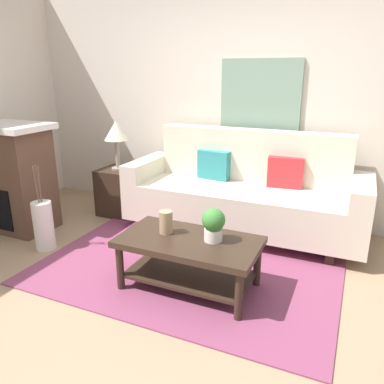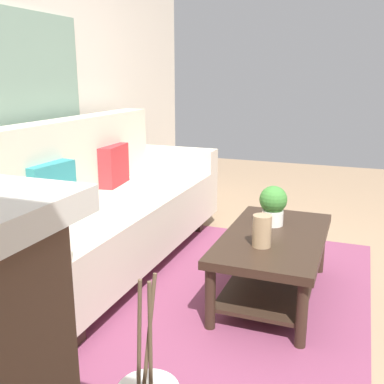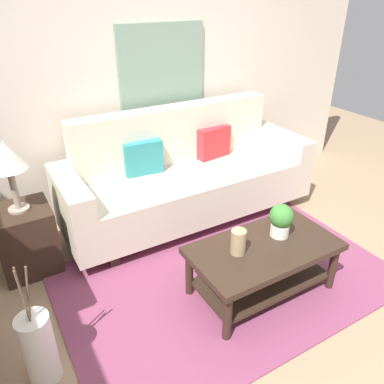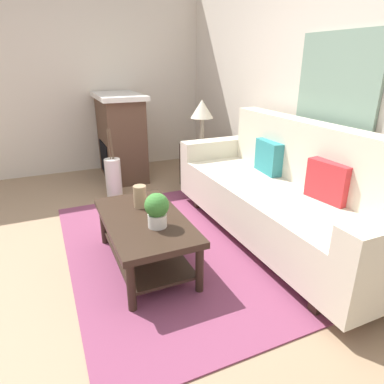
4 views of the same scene
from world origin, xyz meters
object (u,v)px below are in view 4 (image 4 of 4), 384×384
at_px(framed_painting, 337,82).
at_px(potted_plant_tabletop, 157,209).
at_px(tabletop_vase, 140,196).
at_px(throw_pillow_crimson, 328,181).
at_px(fireplace, 121,136).
at_px(side_table, 201,167).
at_px(floor_vase, 113,178).
at_px(throw_pillow_teal, 269,157).
at_px(coffee_table, 145,231).
at_px(table_lamp, 202,111).
at_px(couch, 281,196).

bearing_deg(framed_painting, potted_plant_tabletop, -86.05).
height_order(tabletop_vase, framed_painting, framed_painting).
height_order(throw_pillow_crimson, fireplace, fireplace).
distance_m(tabletop_vase, side_table, 1.73).
distance_m(tabletop_vase, framed_painting, 1.94).
height_order(tabletop_vase, floor_vase, tabletop_vase).
distance_m(throw_pillow_teal, tabletop_vase, 1.37).
bearing_deg(framed_painting, floor_vase, -135.07).
bearing_deg(tabletop_vase, throw_pillow_crimson, 63.48).
height_order(throw_pillow_teal, floor_vase, throw_pillow_teal).
relative_size(coffee_table, floor_vase, 2.29).
height_order(throw_pillow_teal, fireplace, fireplace).
bearing_deg(fireplace, coffee_table, -8.78).
relative_size(throw_pillow_teal, fireplace, 0.31).
height_order(throw_pillow_crimson, coffee_table, throw_pillow_crimson).
bearing_deg(tabletop_vase, framed_painting, 80.52).
relative_size(floor_vase, framed_painting, 0.54).
xyz_separation_m(potted_plant_tabletop, table_lamp, (-1.66, 1.15, 0.42)).
xyz_separation_m(side_table, table_lamp, (-0.00, 0.00, 0.71)).
xyz_separation_m(table_lamp, fireplace, (-0.85, -0.84, -0.41)).
distance_m(tabletop_vase, potted_plant_tabletop, 0.40).
relative_size(tabletop_vase, framed_painting, 0.21).
height_order(potted_plant_tabletop, framed_painting, framed_painting).
relative_size(throw_pillow_teal, side_table, 0.64).
relative_size(side_table, fireplace, 0.48).
distance_m(throw_pillow_teal, table_lamp, 1.20).
distance_m(side_table, table_lamp, 0.71).
relative_size(potted_plant_tabletop, fireplace, 0.23).
height_order(couch, framed_painting, framed_painting).
relative_size(table_lamp, floor_vase, 1.18).
bearing_deg(side_table, framed_painting, 19.21).
xyz_separation_m(potted_plant_tabletop, framed_painting, (-0.12, 1.69, 0.83)).
bearing_deg(fireplace, throw_pillow_teal, 27.47).
bearing_deg(coffee_table, couch, 87.06).
xyz_separation_m(couch, framed_painting, (-0.00, 0.47, 0.97)).
xyz_separation_m(throw_pillow_teal, potted_plant_tabletop, (0.51, -1.34, -0.11)).
distance_m(couch, potted_plant_tabletop, 1.23).
bearing_deg(throw_pillow_teal, framed_painting, 40.81).
distance_m(throw_pillow_teal, floor_vase, 1.88).
bearing_deg(tabletop_vase, fireplace, 171.21).
relative_size(side_table, framed_painting, 0.63).
xyz_separation_m(coffee_table, tabletop_vase, (-0.22, 0.03, 0.21)).
bearing_deg(couch, table_lamp, -177.35).
bearing_deg(tabletop_vase, side_table, 137.13).
height_order(potted_plant_tabletop, fireplace, fireplace).
bearing_deg(couch, floor_vase, -144.33).
bearing_deg(couch, fireplace, -159.10).
distance_m(table_lamp, framed_painting, 1.68).
height_order(throw_pillow_crimson, framed_painting, framed_painting).
relative_size(couch, side_table, 4.43).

